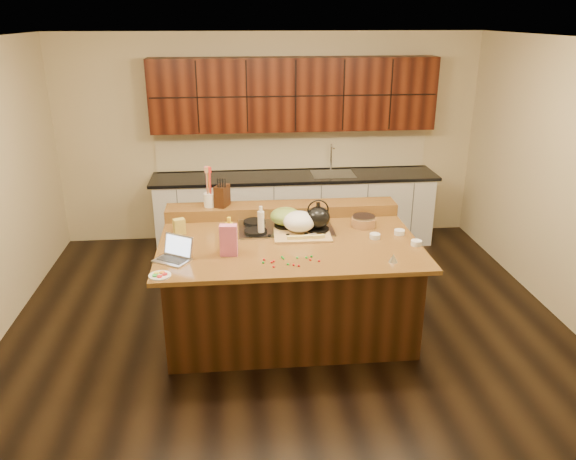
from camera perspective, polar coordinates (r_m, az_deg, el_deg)
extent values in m
cube|color=black|center=(5.66, 0.05, -9.72)|extent=(5.50, 5.00, 0.01)
cube|color=silver|center=(4.87, 0.06, 18.86)|extent=(5.50, 5.00, 0.01)
cube|color=#C4B389|center=(7.52, -1.85, 9.23)|extent=(5.50, 0.01, 2.70)
cube|color=#C4B389|center=(2.84, 5.15, -11.98)|extent=(5.50, 0.01, 2.70)
cube|color=#C4B389|center=(6.02, 27.21, 3.86)|extent=(0.01, 5.00, 2.70)
cube|color=black|center=(5.45, 0.05, -5.69)|extent=(2.22, 1.42, 0.88)
cube|color=black|center=(5.26, 0.05, -1.21)|extent=(2.40, 1.60, 0.04)
cube|color=black|center=(5.88, -0.62, 2.09)|extent=(2.40, 0.30, 0.12)
cube|color=gray|center=(5.52, -0.25, 0.20)|extent=(0.92, 0.52, 0.02)
cylinder|color=black|center=(5.62, -3.42, 0.78)|extent=(0.22, 0.22, 0.03)
cylinder|color=black|center=(5.67, 2.64, 0.99)|extent=(0.22, 0.22, 0.03)
cylinder|color=black|center=(5.38, -3.31, -0.18)|extent=(0.22, 0.22, 0.03)
cylinder|color=black|center=(5.43, 3.03, 0.05)|extent=(0.22, 0.22, 0.03)
cylinder|color=black|center=(5.52, -0.25, 0.42)|extent=(0.22, 0.22, 0.03)
cube|color=silver|center=(7.46, 0.70, 1.98)|extent=(3.60, 0.62, 0.90)
cube|color=black|center=(7.32, 0.72, 5.45)|extent=(3.70, 0.66, 0.04)
cube|color=gray|center=(7.39, 4.60, 5.65)|extent=(0.55, 0.42, 0.01)
cylinder|color=gray|center=(7.51, 4.40, 7.38)|extent=(0.02, 0.02, 0.36)
cube|color=black|center=(7.26, 0.62, 13.62)|extent=(3.60, 0.34, 0.90)
cube|color=#C4B389|center=(7.55, 0.47, 8.13)|extent=(3.60, 0.03, 0.50)
ellipsoid|color=black|center=(5.39, 3.05, 1.28)|extent=(0.31, 0.31, 0.21)
ellipsoid|color=olive|center=(5.48, -0.26, 1.41)|extent=(0.38, 0.38, 0.17)
cube|color=#B7B7BC|center=(4.90, -11.70, -3.04)|extent=(0.35, 0.32, 0.01)
cube|color=black|center=(4.90, -11.71, -2.95)|extent=(0.27, 0.23, 0.00)
cube|color=#B7B7BC|center=(4.93, -11.07, -1.55)|extent=(0.28, 0.21, 0.19)
cube|color=silver|center=(4.93, -11.11, -1.57)|extent=(0.24, 0.18, 0.16)
cylinder|color=gold|center=(4.98, -5.95, -0.72)|extent=(0.07, 0.07, 0.27)
cylinder|color=silver|center=(5.29, -2.76, 0.62)|extent=(0.07, 0.07, 0.25)
cube|color=tan|center=(5.33, 1.45, -0.50)|extent=(0.55, 0.41, 0.02)
ellipsoid|color=white|center=(5.36, 1.15, 0.88)|extent=(0.31, 0.31, 0.19)
cube|color=#EDD872|center=(5.20, 0.55, -0.77)|extent=(0.12, 0.03, 0.03)
cube|color=#EDD872|center=(5.21, 1.83, -0.72)|extent=(0.12, 0.03, 0.03)
cube|color=#EDD872|center=(5.22, 3.11, -0.68)|extent=(0.12, 0.03, 0.03)
cylinder|color=gray|center=(5.32, 2.73, -0.35)|extent=(0.21, 0.08, 0.01)
cylinder|color=white|center=(5.25, 12.90, -1.28)|extent=(0.13, 0.13, 0.04)
cylinder|color=white|center=(5.34, 8.82, -0.61)|extent=(0.11, 0.11, 0.04)
cylinder|color=white|center=(5.48, 11.25, -0.22)|extent=(0.13, 0.13, 0.04)
cylinder|color=#996B3F|center=(5.62, 7.69, 0.81)|extent=(0.30, 0.30, 0.09)
cone|color=silver|center=(4.86, 10.64, -2.82)|extent=(0.10, 0.10, 0.07)
cube|color=#D66590|center=(4.90, -6.06, -1.04)|extent=(0.16, 0.09, 0.28)
cylinder|color=white|center=(4.65, -12.89, -4.53)|extent=(0.24, 0.24, 0.01)
cube|color=gold|center=(5.47, -10.99, 0.36)|extent=(0.13, 0.11, 0.15)
cylinder|color=white|center=(5.82, -7.96, 3.04)|extent=(0.12, 0.12, 0.14)
cube|color=black|center=(5.81, -6.71, 3.47)|extent=(0.17, 0.21, 0.22)
ellipsoid|color=red|center=(4.82, -2.45, -3.01)|extent=(0.02, 0.02, 0.02)
ellipsoid|color=#198C26|center=(4.72, -0.01, -3.49)|extent=(0.02, 0.02, 0.02)
ellipsoid|color=red|center=(4.76, -1.67, -3.29)|extent=(0.02, 0.02, 0.02)
ellipsoid|color=#198C26|center=(4.83, -0.48, -2.91)|extent=(0.02, 0.02, 0.02)
ellipsoid|color=red|center=(4.78, -1.45, -3.17)|extent=(0.02, 0.02, 0.02)
ellipsoid|color=#198C26|center=(4.88, 2.40, -2.68)|extent=(0.02, 0.02, 0.02)
ellipsoid|color=red|center=(4.68, -1.47, -3.74)|extent=(0.02, 0.02, 0.02)
ellipsoid|color=#198C26|center=(4.76, -2.54, -3.32)|extent=(0.02, 0.02, 0.02)
ellipsoid|color=red|center=(4.70, 1.10, -3.64)|extent=(0.02, 0.02, 0.02)
ellipsoid|color=#198C26|center=(4.85, 1.88, -2.80)|extent=(0.02, 0.02, 0.02)
ellipsoid|color=red|center=(4.71, 0.57, -3.55)|extent=(0.02, 0.02, 0.02)
ellipsoid|color=#198C26|center=(4.86, -0.61, -2.75)|extent=(0.02, 0.02, 0.02)
ellipsoid|color=red|center=(4.81, 2.27, -3.02)|extent=(0.02, 0.02, 0.02)
ellipsoid|color=#198C26|center=(4.85, 0.94, -2.82)|extent=(0.02, 0.02, 0.02)
ellipsoid|color=red|center=(4.79, 3.19, -3.15)|extent=(0.02, 0.02, 0.02)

